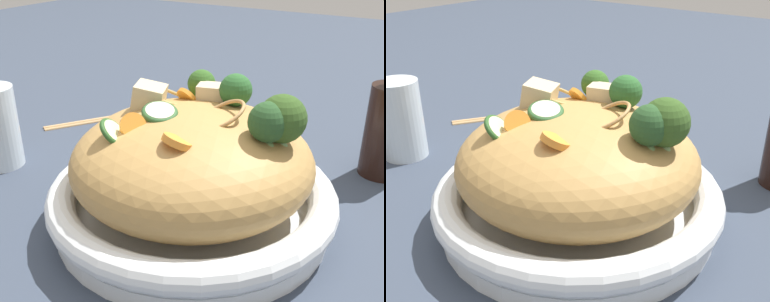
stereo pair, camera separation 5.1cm
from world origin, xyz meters
TOP-DOWN VIEW (x-y plane):
  - ground_plane at (0.00, 0.00)m, footprint 3.00×3.00m
  - serving_bowl at (0.00, 0.00)m, footprint 0.33×0.33m
  - noodle_heap at (-0.00, 0.00)m, footprint 0.27×0.27m
  - broccoli_florets at (0.06, 0.03)m, footprint 0.19×0.13m
  - carrot_coins at (0.00, -0.02)m, footprint 0.14×0.14m
  - zucchini_slices at (-0.03, 0.00)m, footprint 0.07×0.19m
  - chicken_chunks at (-0.04, 0.03)m, footprint 0.10×0.09m
  - chopsticks_pair at (-0.30, 0.19)m, footprint 0.13×0.18m

SIDE VIEW (x-z plane):
  - ground_plane at x=0.00m, z-range 0.00..0.00m
  - chopsticks_pair at x=-0.30m, z-range 0.00..0.01m
  - serving_bowl at x=0.00m, z-range 0.00..0.05m
  - noodle_heap at x=0.00m, z-range 0.01..0.14m
  - zucchini_slices at x=-0.03m, z-range 0.11..0.14m
  - carrot_coins at x=0.00m, z-range 0.11..0.14m
  - chicken_chunks at x=-0.04m, z-range 0.11..0.15m
  - broccoli_florets at x=0.06m, z-range 0.11..0.17m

